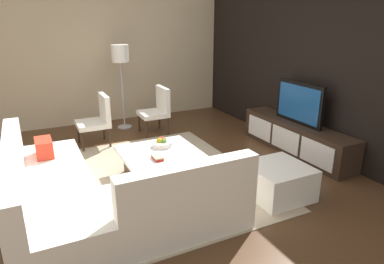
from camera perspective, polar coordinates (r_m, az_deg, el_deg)
The scene contains 14 objects.
ground_plane at distance 4.62m, azimuth -5.90°, elevation -8.35°, with size 14.00×14.00×0.00m, color #4C301C.
feature_wall_back at distance 5.68m, azimuth 20.43°, elevation 10.57°, with size 6.40×0.12×2.80m, color black.
side_wall_left at distance 7.28m, azimuth -13.97°, elevation 12.74°, with size 0.12×5.20×2.80m, color #C6B28E.
area_rug at distance 4.70m, azimuth -6.34°, elevation -7.79°, with size 3.15×2.60×0.01m, color tan.
media_console at distance 5.72m, azimuth 17.03°, elevation -0.91°, with size 2.15×0.45×0.50m.
television at distance 5.57m, azimuth 17.60°, elevation 4.68°, with size 0.95×0.06×0.65m.
sectional_couch at distance 3.84m, azimuth -16.36°, elevation -10.18°, with size 2.48×2.26×0.83m.
coffee_table at distance 4.65m, azimuth -5.27°, elevation -5.39°, with size 1.01×1.02×0.38m.
accent_chair_near at distance 5.97m, azimuth -15.55°, elevation 2.43°, with size 0.54×0.52×0.87m.
floor_lamp at distance 6.64m, azimuth -11.96°, elevation 12.00°, with size 0.32×0.32×1.62m.
ottoman at distance 4.30m, azimuth 14.18°, elevation -8.01°, with size 0.70×0.70×0.40m, color white.
fruit_bowl at distance 4.75m, azimuth -5.03°, elevation -1.84°, with size 0.28×0.28×0.13m.
accent_chair_far at distance 6.39m, azimuth -5.82°, elevation 4.11°, with size 0.53×0.49×0.87m.
book_stack at distance 4.34m, azimuth -5.83°, elevation -4.30°, with size 0.20×0.11×0.05m.
Camera 1 is at (3.87, -1.40, 2.10)m, focal length 31.70 mm.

